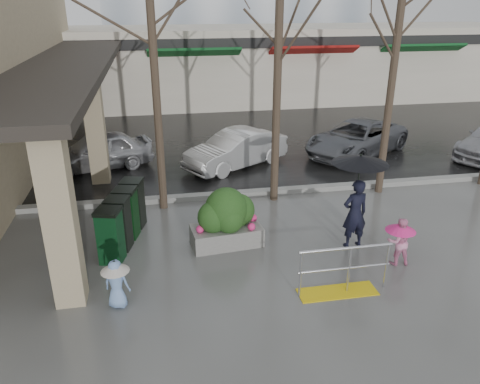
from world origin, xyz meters
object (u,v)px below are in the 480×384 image
object	(u,v)px
tree_midwest	(280,8)
car_b	(236,149)
child_blue	(116,280)
car_a	(97,151)
tree_mideast	(399,23)
woman	(357,192)
handrail	(342,276)
child_pink	(399,238)
car_c	(357,138)
planter	(227,218)
tree_west	(151,15)
news_boxes	(123,218)

from	to	relation	value
tree_midwest	car_b	size ratio (longest dim) A/B	1.83
child_blue	car_a	xyz separation A→B (m)	(-1.09, 8.14, 0.04)
tree_mideast	woman	distance (m)	5.10
handrail	child_blue	world-z (taller)	handrail
child_pink	car_c	bearing A→B (deg)	-100.62
handrail	car_a	xyz separation A→B (m)	(-5.45, 8.47, 0.25)
planter	child_pink	bearing A→B (deg)	-23.61
handrail	tree_midwest	size ratio (longest dim) A/B	0.27
handrail	tree_west	world-z (taller)	tree_west
handrail	tree_midwest	bearing A→B (deg)	91.91
tree_west	child_blue	size ratio (longest dim) A/B	6.78
handrail	news_boxes	world-z (taller)	news_boxes
planter	car_b	bearing A→B (deg)	77.76
child_pink	news_boxes	size ratio (longest dim) A/B	0.47
car_b	child_blue	bearing A→B (deg)	-56.69
tree_west	tree_midwest	bearing A→B (deg)	0.00
tree_midwest	planter	size ratio (longest dim) A/B	4.05
handrail	news_boxes	xyz separation A→B (m)	(-4.35, 2.93, 0.26)
handrail	tree_midwest	world-z (taller)	tree_midwest
news_boxes	car_b	bearing A→B (deg)	68.65
tree_west	car_c	size ratio (longest dim) A/B	1.50
tree_west	car_b	xyz separation A→B (m)	(2.60, 3.03, -4.45)
planter	tree_midwest	bearing A→B (deg)	53.61
planter	news_boxes	world-z (taller)	planter
woman	car_c	bearing A→B (deg)	-119.66
tree_west	planter	xyz separation A→B (m)	(1.42, -2.41, -4.39)
car_a	car_b	xyz separation A→B (m)	(4.70, -0.64, 0.00)
handrail	child_pink	bearing A→B (deg)	26.65
child_blue	tree_mideast	bearing A→B (deg)	-130.75
tree_mideast	woman	size ratio (longest dim) A/B	2.82
tree_midwest	car_c	distance (m)	7.15
tree_west	car_c	distance (m)	9.29
woman	child_blue	size ratio (longest dim) A/B	2.30
tree_midwest	car_a	xyz separation A→B (m)	(-5.29, 3.67, -4.60)
tree_mideast	planter	size ratio (longest dim) A/B	3.76
child_blue	car_b	size ratio (longest dim) A/B	0.26
tree_midwest	tree_mideast	distance (m)	3.32
car_b	handrail	bearing A→B (deg)	-25.49
tree_west	woman	world-z (taller)	tree_west
child_blue	news_boxes	xyz separation A→B (m)	(0.01, 2.59, 0.04)
news_boxes	handrail	bearing A→B (deg)	-19.02
tree_west	child_blue	bearing A→B (deg)	-102.64
handrail	car_c	size ratio (longest dim) A/B	0.42
handrail	car_b	distance (m)	7.87
tree_west	child_pink	size ratio (longest dim) A/B	6.18
tree_midwest	car_c	xyz separation A→B (m)	(4.10, 3.62, -4.60)
tree_midwest	woman	world-z (taller)	tree_midwest
child_blue	handrail	bearing A→B (deg)	-165.95
handrail	car_b	bearing A→B (deg)	95.52
handrail	planter	xyz separation A→B (m)	(-1.94, 2.39, 0.31)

